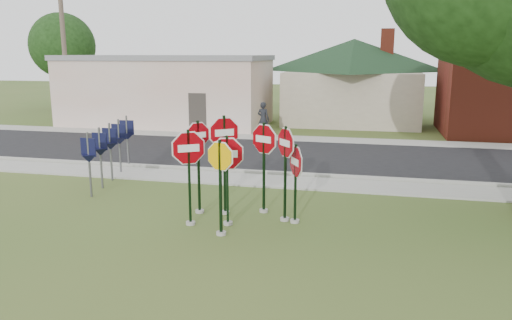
% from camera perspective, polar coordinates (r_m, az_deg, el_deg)
% --- Properties ---
extents(ground, '(120.00, 120.00, 0.00)m').
position_cam_1_polar(ground, '(11.95, -3.55, -9.03)').
color(ground, '#3A5720').
rests_on(ground, ground).
extents(sidewalk_near, '(60.00, 1.60, 0.06)m').
position_cam_1_polar(sidewalk_near, '(17.04, 1.72, -2.44)').
color(sidewalk_near, gray).
rests_on(sidewalk_near, ground).
extents(road, '(60.00, 7.00, 0.04)m').
position_cam_1_polar(road, '(21.36, 4.09, 0.49)').
color(road, black).
rests_on(road, ground).
extents(sidewalk_far, '(60.00, 1.60, 0.06)m').
position_cam_1_polar(sidewalk_far, '(25.54, 5.61, 2.40)').
color(sidewalk_far, gray).
rests_on(sidewalk_far, ground).
extents(curb, '(60.00, 0.20, 0.14)m').
position_cam_1_polar(curb, '(17.98, 2.34, -1.53)').
color(curb, gray).
rests_on(curb, ground).
extents(stop_sign_center, '(1.11, 0.32, 2.43)m').
position_cam_1_polar(stop_sign_center, '(12.50, -3.31, -0.88)').
color(stop_sign_center, gray).
rests_on(stop_sign_center, ground).
extents(stop_sign_yellow, '(0.94, 0.28, 2.43)m').
position_cam_1_polar(stop_sign_yellow, '(11.81, -4.10, -1.87)').
color(stop_sign_yellow, gray).
rests_on(stop_sign_yellow, ground).
extents(stop_sign_left, '(1.00, 0.63, 2.58)m').
position_cam_1_polar(stop_sign_left, '(12.57, -7.68, -0.34)').
color(stop_sign_left, gray).
rests_on(stop_sign_left, ground).
extents(stop_sign_right, '(0.69, 0.82, 2.61)m').
position_cam_1_polar(stop_sign_right, '(12.78, 3.38, -0.05)').
color(stop_sign_right, gray).
rests_on(stop_sign_right, ground).
extents(stop_sign_back_right, '(1.01, 0.54, 2.62)m').
position_cam_1_polar(stop_sign_back_right, '(13.47, 0.91, 0.69)').
color(stop_sign_back_right, gray).
rests_on(stop_sign_back_right, ground).
extents(stop_sign_back_left, '(0.93, 0.70, 2.82)m').
position_cam_1_polar(stop_sign_back_left, '(13.33, -3.64, 1.23)').
color(stop_sign_back_left, gray).
rests_on(stop_sign_back_left, ground).
extents(stop_sign_far_right, '(0.56, 0.99, 2.18)m').
position_cam_1_polar(stop_sign_far_right, '(12.72, 4.54, -1.54)').
color(stop_sign_far_right, gray).
rests_on(stop_sign_far_right, ground).
extents(stop_sign_far_left, '(0.67, 0.71, 2.65)m').
position_cam_1_polar(stop_sign_far_left, '(13.51, -6.61, 0.57)').
color(stop_sign_far_left, gray).
rests_on(stop_sign_far_left, ground).
extents(route_sign_row, '(1.43, 4.63, 2.00)m').
position_cam_1_polar(route_sign_row, '(17.73, -16.31, 1.60)').
color(route_sign_row, '#59595E').
rests_on(route_sign_row, ground).
extents(building_stucco, '(12.20, 6.20, 4.20)m').
position_cam_1_polar(building_stucco, '(31.25, -10.12, 7.95)').
color(building_stucco, silver).
rests_on(building_stucco, ground).
extents(building_house, '(11.60, 11.60, 6.20)m').
position_cam_1_polar(building_house, '(32.71, 11.10, 10.72)').
color(building_house, '#B8AA93').
rests_on(building_house, ground).
extents(utility_pole_near, '(2.20, 0.26, 9.50)m').
position_cam_1_polar(utility_pole_near, '(31.09, -21.13, 12.52)').
color(utility_pole_near, brown).
rests_on(utility_pole_near, ground).
extents(bg_tree_left, '(4.90, 4.90, 7.35)m').
position_cam_1_polar(bg_tree_left, '(41.74, -21.26, 12.08)').
color(bg_tree_left, black).
rests_on(bg_tree_left, ground).
extents(pedestrian, '(0.75, 0.60, 1.81)m').
position_cam_1_polar(pedestrian, '(25.92, 0.84, 4.68)').
color(pedestrian, black).
rests_on(pedestrian, sidewalk_far).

